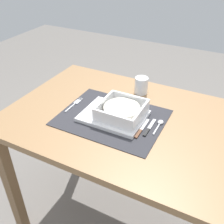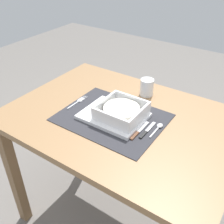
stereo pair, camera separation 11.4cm
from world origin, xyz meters
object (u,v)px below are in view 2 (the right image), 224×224
Objects in this scene: dining_table at (121,134)px; bread_knife at (139,132)px; porridge_bowl at (122,111)px; spoon at (159,127)px; butter_knife at (147,131)px; drinking_glass at (148,88)px; fork at (79,101)px.

bread_knife reaches higher than dining_table.
dining_table is at bearing 118.60° from porridge_bowl.
spoon is 0.06m from butter_knife.
drinking_glass reaches higher than bread_knife.
dining_table is 0.18m from butter_knife.
fork is 0.36m from bread_knife.
spoon reaches higher than dining_table.
bread_knife is (0.11, -0.04, -0.04)m from porridge_bowl.
spoon is 0.75× the size of bread_knife.
butter_knife is 0.90× the size of bread_knife.
butter_knife is 1.51× the size of drinking_glass.
dining_table is 0.15m from porridge_bowl.
porridge_bowl reaches higher than spoon.
drinking_glass is at bearing 88.82° from dining_table.
porridge_bowl reaches higher than butter_knife.
bread_knife is at bearing -137.98° from butter_knife.
porridge_bowl is at bearing 173.78° from butter_knife.
fork is 1.08× the size of butter_knife.
porridge_bowl reaches higher than bread_knife.
porridge_bowl is 1.46× the size of butter_knife.
spoon is at bearing 10.47° from porridge_bowl.
butter_knife is at bearing -3.67° from fork.
bread_knife is (-0.05, -0.07, -0.00)m from spoon.
spoon is at bearing 61.86° from butter_knife.
fork reaches higher than dining_table.
spoon is at bearing 57.36° from bread_knife.
porridge_bowl is 1.35× the size of fork.
bread_knife is at bearing -26.65° from dining_table.
porridge_bowl is 1.74× the size of spoon.
porridge_bowl is at bearing -88.71° from drinking_glass.
fork is at bearing 179.47° from porridge_bowl.
butter_knife is 0.03m from bread_knife.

